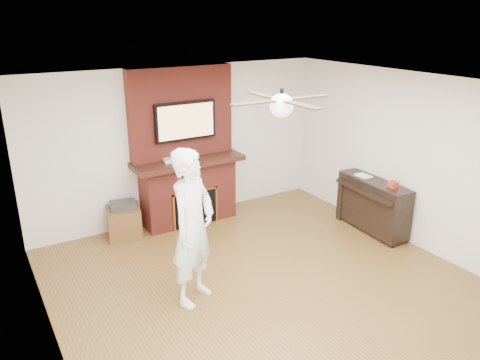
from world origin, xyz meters
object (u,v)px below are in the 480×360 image
fireplace (186,162)px  person (193,228)px  side_table (124,221)px  piano (372,204)px

fireplace → person: 2.33m
side_table → piano: (3.40, -1.81, 0.19)m
fireplace → piano: 3.02m
fireplace → side_table: fireplace is taller
side_table → piano: piano is taller
person → fireplace: bearing=34.3°
piano → person: bearing=-171.4°
fireplace → person: bearing=-113.0°
person → side_table: (-0.19, 2.08, -0.68)m
fireplace → side_table: size_ratio=4.31×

